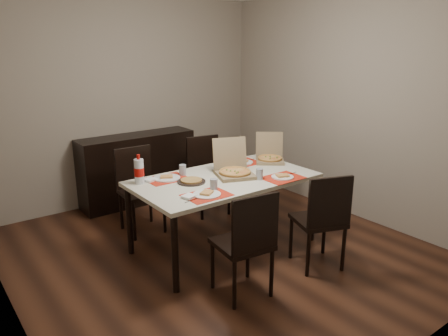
{
  "coord_description": "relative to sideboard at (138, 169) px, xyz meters",
  "views": [
    {
      "loc": [
        -2.37,
        -3.26,
        2.08
      ],
      "look_at": [
        0.11,
        0.05,
        0.85
      ],
      "focal_mm": 35.0,
      "sensor_mm": 36.0,
      "label": 1
    }
  ],
  "objects": [
    {
      "name": "ground",
      "position": [
        0.0,
        -1.78,
        -0.46
      ],
      "size": [
        3.8,
        4.0,
        0.02
      ],
      "primitive_type": "cube",
      "color": "#412214",
      "rests_on": "ground"
    },
    {
      "name": "room_walls",
      "position": [
        0.0,
        -1.35,
        1.28
      ],
      "size": [
        3.84,
        4.02,
        2.62
      ],
      "color": "gray",
      "rests_on": "ground"
    },
    {
      "name": "sideboard",
      "position": [
        0.0,
        0.0,
        0.0
      ],
      "size": [
        1.5,
        0.4,
        0.9
      ],
      "primitive_type": "cube",
      "color": "black",
      "rests_on": "ground"
    },
    {
      "name": "dining_table",
      "position": [
        0.11,
        -1.73,
        0.23
      ],
      "size": [
        1.8,
        1.0,
        0.75
      ],
      "color": "beige",
      "rests_on": "ground"
    },
    {
      "name": "chair_near_left",
      "position": [
        -0.29,
        -2.58,
        0.06
      ],
      "size": [
        0.47,
        0.47,
        0.93
      ],
      "color": "black",
      "rests_on": "ground"
    },
    {
      "name": "chair_near_right",
      "position": [
        0.56,
        -2.62,
        0.06
      ],
      "size": [
        0.54,
        0.54,
        0.93
      ],
      "color": "black",
      "rests_on": "ground"
    },
    {
      "name": "chair_far_left",
      "position": [
        -0.38,
        -0.8,
        0.06
      ],
      "size": [
        0.44,
        0.44,
        0.93
      ],
      "color": "black",
      "rests_on": "ground"
    },
    {
      "name": "chair_far_right",
      "position": [
        0.55,
        -0.79,
        0.06
      ],
      "size": [
        0.49,
        0.49,
        0.93
      ],
      "color": "black",
      "rests_on": "ground"
    },
    {
      "name": "setting_near_left",
      "position": [
        -0.3,
        -2.03,
        0.32
      ],
      "size": [
        0.46,
        0.3,
        0.11
      ],
      "color": "red",
      "rests_on": "dining_table"
    },
    {
      "name": "setting_near_right",
      "position": [
        0.51,
        -2.05,
        0.32
      ],
      "size": [
        0.5,
        0.3,
        0.11
      ],
      "color": "red",
      "rests_on": "dining_table"
    },
    {
      "name": "setting_far_left",
      "position": [
        -0.34,
        -1.42,
        0.32
      ],
      "size": [
        0.46,
        0.3,
        0.11
      ],
      "color": "red",
      "rests_on": "dining_table"
    },
    {
      "name": "setting_far_right",
      "position": [
        0.53,
        -1.43,
        0.32
      ],
      "size": [
        0.47,
        0.3,
        0.11
      ],
      "color": "red",
      "rests_on": "dining_table"
    },
    {
      "name": "napkin_loose",
      "position": [
        0.23,
        -1.79,
        0.31
      ],
      "size": [
        0.15,
        0.15,
        0.02
      ],
      "primitive_type": "cube",
      "rotation": [
        0.0,
        0.0,
        0.37
      ],
      "color": "white",
      "rests_on": "dining_table"
    },
    {
      "name": "pizza_box_center",
      "position": [
        0.23,
        -1.73,
        0.36
      ],
      "size": [
        0.47,
        0.49,
        0.36
      ],
      "color": "#796446",
      "rests_on": "dining_table"
    },
    {
      "name": "pizza_box_right",
      "position": [
        0.89,
        -1.55,
        0.35
      ],
      "size": [
        0.45,
        0.46,
        0.31
      ],
      "color": "#796446",
      "rests_on": "dining_table"
    },
    {
      "name": "faina_plate",
      "position": [
        -0.23,
        -1.66,
        0.31
      ],
      "size": [
        0.27,
        0.27,
        0.03
      ],
      "color": "black",
      "rests_on": "dining_table"
    },
    {
      "name": "dip_bowl",
      "position": [
        0.2,
        -1.49,
        0.31
      ],
      "size": [
        0.13,
        0.13,
        0.03
      ],
      "primitive_type": "imported",
      "rotation": [
        0.0,
        0.0,
        0.19
      ],
      "color": "white",
      "rests_on": "dining_table"
    },
    {
      "name": "soda_bottle",
      "position": [
        -0.64,
        -1.39,
        0.42
      ],
      "size": [
        0.1,
        0.1,
        0.28
      ],
      "color": "silver",
      "rests_on": "dining_table"
    }
  ]
}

